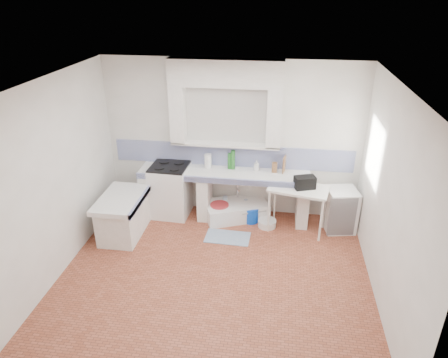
# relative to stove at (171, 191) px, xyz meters

# --- Properties ---
(floor) EXTENTS (4.50, 4.50, 0.00)m
(floor) POSITION_rel_stove_xyz_m (1.08, -1.68, -0.47)
(floor) COLOR #9C4F37
(floor) RESTS_ON ground
(ceiling) EXTENTS (4.50, 4.50, 0.00)m
(ceiling) POSITION_rel_stove_xyz_m (1.08, -1.68, 2.33)
(ceiling) COLOR white
(ceiling) RESTS_ON ground
(wall_back) EXTENTS (4.50, 0.00, 4.50)m
(wall_back) POSITION_rel_stove_xyz_m (1.08, 0.32, 0.93)
(wall_back) COLOR white
(wall_back) RESTS_ON ground
(wall_front) EXTENTS (4.50, 0.00, 4.50)m
(wall_front) POSITION_rel_stove_xyz_m (1.08, -3.68, 0.93)
(wall_front) COLOR white
(wall_front) RESTS_ON ground
(wall_left) EXTENTS (0.00, 4.50, 4.50)m
(wall_left) POSITION_rel_stove_xyz_m (-1.17, -1.68, 0.93)
(wall_left) COLOR white
(wall_left) RESTS_ON ground
(wall_right) EXTENTS (0.00, 4.50, 4.50)m
(wall_right) POSITION_rel_stove_xyz_m (3.33, -1.68, 0.93)
(wall_right) COLOR white
(wall_right) RESTS_ON ground
(alcove_mass) EXTENTS (1.90, 0.25, 0.45)m
(alcove_mass) POSITION_rel_stove_xyz_m (0.98, 0.20, 2.11)
(alcove_mass) COLOR white
(alcove_mass) RESTS_ON ground
(window_frame) EXTENTS (0.35, 0.86, 1.06)m
(window_frame) POSITION_rel_stove_xyz_m (3.50, -0.48, 1.13)
(window_frame) COLOR #352010
(window_frame) RESTS_ON ground
(lace_valance) EXTENTS (0.01, 0.84, 0.24)m
(lace_valance) POSITION_rel_stove_xyz_m (3.36, -0.48, 1.51)
(lace_valance) COLOR white
(lace_valance) RESTS_ON ground
(counter_slab) EXTENTS (3.00, 0.60, 0.08)m
(counter_slab) POSITION_rel_stove_xyz_m (0.98, 0.02, 0.39)
(counter_slab) COLOR white
(counter_slab) RESTS_ON ground
(counter_lip) EXTENTS (3.00, 0.04, 0.10)m
(counter_lip) POSITION_rel_stove_xyz_m (0.98, -0.26, 0.39)
(counter_lip) COLOR navy
(counter_lip) RESTS_ON ground
(counter_pier_left) EXTENTS (0.20, 0.55, 0.82)m
(counter_pier_left) POSITION_rel_stove_xyz_m (-0.42, 0.02, -0.06)
(counter_pier_left) COLOR white
(counter_pier_left) RESTS_ON ground
(counter_pier_mid) EXTENTS (0.20, 0.55, 0.82)m
(counter_pier_mid) POSITION_rel_stove_xyz_m (0.63, 0.02, -0.06)
(counter_pier_mid) COLOR white
(counter_pier_mid) RESTS_ON ground
(counter_pier_right) EXTENTS (0.20, 0.55, 0.82)m
(counter_pier_right) POSITION_rel_stove_xyz_m (2.38, 0.02, -0.06)
(counter_pier_right) COLOR white
(counter_pier_right) RESTS_ON ground
(peninsula_top) EXTENTS (0.70, 1.10, 0.08)m
(peninsula_top) POSITION_rel_stove_xyz_m (-0.62, -0.78, 0.19)
(peninsula_top) COLOR white
(peninsula_top) RESTS_ON ground
(peninsula_base) EXTENTS (0.60, 1.00, 0.62)m
(peninsula_base) POSITION_rel_stove_xyz_m (-0.62, -0.78, -0.16)
(peninsula_base) COLOR white
(peninsula_base) RESTS_ON ground
(peninsula_lip) EXTENTS (0.04, 1.10, 0.10)m
(peninsula_lip) POSITION_rel_stove_xyz_m (-0.29, -0.78, 0.19)
(peninsula_lip) COLOR navy
(peninsula_lip) RESTS_ON ground
(backsplash) EXTENTS (4.27, 0.03, 0.40)m
(backsplash) POSITION_rel_stove_xyz_m (1.08, 0.31, 0.63)
(backsplash) COLOR navy
(backsplash) RESTS_ON ground
(stove) EXTENTS (0.69, 0.67, 0.94)m
(stove) POSITION_rel_stove_xyz_m (0.00, 0.00, 0.00)
(stove) COLOR white
(stove) RESTS_ON ground
(sink) EXTENTS (1.26, 0.98, 0.27)m
(sink) POSITION_rel_stove_xyz_m (1.20, 0.03, -0.34)
(sink) COLOR white
(sink) RESTS_ON ground
(side_table) EXTENTS (1.07, 0.73, 0.04)m
(side_table) POSITION_rel_stove_xyz_m (2.28, -0.24, -0.06)
(side_table) COLOR white
(side_table) RESTS_ON ground
(fridge) EXTENTS (0.57, 0.57, 0.75)m
(fridge) POSITION_rel_stove_xyz_m (3.02, -0.11, -0.09)
(fridge) COLOR white
(fridge) RESTS_ON ground
(bucket_red) EXTENTS (0.37, 0.37, 0.31)m
(bucket_red) POSITION_rel_stove_xyz_m (0.92, -0.11, -0.31)
(bucket_red) COLOR #AC292E
(bucket_red) RESTS_ON ground
(bucket_orange) EXTENTS (0.38, 0.38, 0.29)m
(bucket_orange) POSITION_rel_stove_xyz_m (1.18, 0.00, -0.33)
(bucket_orange) COLOR #C05C00
(bucket_orange) RESTS_ON ground
(bucket_blue) EXTENTS (0.31, 0.31, 0.28)m
(bucket_blue) POSITION_rel_stove_xyz_m (1.48, -0.07, -0.33)
(bucket_blue) COLOR blue
(bucket_blue) RESTS_ON ground
(basin_white) EXTENTS (0.36, 0.36, 0.12)m
(basin_white) POSITION_rel_stove_xyz_m (1.78, -0.21, -0.41)
(basin_white) COLOR white
(basin_white) RESTS_ON ground
(water_bottle_a) EXTENTS (0.10, 0.10, 0.34)m
(water_bottle_a) POSITION_rel_stove_xyz_m (0.98, 0.14, -0.30)
(water_bottle_a) COLOR silver
(water_bottle_a) RESTS_ON ground
(water_bottle_b) EXTENTS (0.10, 0.10, 0.30)m
(water_bottle_b) POSITION_rel_stove_xyz_m (1.36, 0.16, -0.32)
(water_bottle_b) COLOR silver
(water_bottle_b) RESTS_ON ground
(black_bag) EXTENTS (0.38, 0.29, 0.21)m
(black_bag) POSITION_rel_stove_xyz_m (2.36, -0.25, 0.45)
(black_bag) COLOR black
(black_bag) RESTS_ON side_table
(green_bottle_a) EXTENTS (0.08, 0.08, 0.29)m
(green_bottle_a) POSITION_rel_stove_xyz_m (1.05, 0.17, 0.58)
(green_bottle_a) COLOR #246A26
(green_bottle_a) RESTS_ON counter_slab
(green_bottle_b) EXTENTS (0.08, 0.08, 0.35)m
(green_bottle_b) POSITION_rel_stove_xyz_m (1.12, 0.17, 0.60)
(green_bottle_b) COLOR #246A26
(green_bottle_b) RESTS_ON counter_slab
(knife_block) EXTENTS (0.09, 0.07, 0.18)m
(knife_block) POSITION_rel_stove_xyz_m (1.85, 0.13, 0.52)
(knife_block) COLOR olive
(knife_block) RESTS_ON counter_slab
(cutting_board) EXTENTS (0.05, 0.21, 0.28)m
(cutting_board) POSITION_rel_stove_xyz_m (2.02, 0.17, 0.57)
(cutting_board) COLOR olive
(cutting_board) RESTS_ON counter_slab
(paper_towel) EXTENTS (0.16, 0.16, 0.25)m
(paper_towel) POSITION_rel_stove_xyz_m (0.67, 0.17, 0.56)
(paper_towel) COLOR white
(paper_towel) RESTS_ON counter_slab
(soap_bottle) EXTENTS (0.10, 0.10, 0.19)m
(soap_bottle) POSITION_rel_stove_xyz_m (1.53, 0.17, 0.52)
(soap_bottle) COLOR white
(soap_bottle) RESTS_ON counter_slab
(rug) EXTENTS (0.76, 0.45, 0.01)m
(rug) POSITION_rel_stove_xyz_m (1.14, -0.67, -0.46)
(rug) COLOR #3E6192
(rug) RESTS_ON ground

